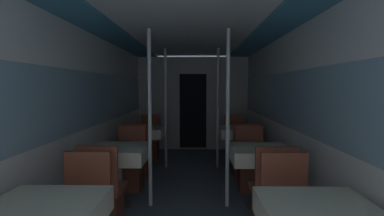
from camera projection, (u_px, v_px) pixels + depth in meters
The scene contains 20 objects.
wall_left at pixel (86, 115), 3.85m from camera, with size 0.05×8.67×2.21m.
wall_right at pixel (293, 115), 3.80m from camera, with size 0.05×8.67×2.21m.
ceiling_panel at pixel (189, 27), 3.74m from camera, with size 2.66×8.67×0.07m.
bulkhead_far at pixel (193, 104), 7.18m from camera, with size 2.60×0.09×2.21m.
dining_table_left_1 at pixel (118, 155), 3.77m from camera, with size 0.72×0.72×0.76m.
chair_left_near_1 at pixel (103, 202), 3.17m from camera, with size 0.42×0.42×0.92m.
chair_left_far_1 at pixel (130, 170), 4.41m from camera, with size 0.42×0.42×0.92m.
support_pole_left_1 at pixel (150, 119), 3.72m from camera, with size 0.05×0.05×2.21m.
dining_table_left_2 at pixel (144, 133), 5.59m from camera, with size 0.72×0.72×0.76m.
chair_left_near_2 at pixel (138, 160), 4.99m from camera, with size 0.42×0.42×0.92m.
chair_left_far_2 at pixel (150, 145), 6.24m from camera, with size 0.42×0.42×0.92m.
support_pole_left_2 at pixel (166, 108), 5.55m from camera, with size 0.05×0.05×2.21m.
dining_table_right_1 at pixel (260, 156), 3.73m from camera, with size 0.72×0.72×0.76m.
chair_right_near_1 at pixel (272, 203), 3.13m from camera, with size 0.42×0.42×0.92m.
chair_right_far_1 at pixel (251, 170), 4.38m from camera, with size 0.42×0.42×0.92m.
support_pole_right_1 at pixel (228, 119), 3.71m from camera, with size 0.05×0.05×2.21m.
dining_table_right_2 at pixel (239, 133), 5.56m from camera, with size 0.72×0.72×0.76m.
chair_right_near_2 at pixel (244, 160), 4.96m from camera, with size 0.42×0.42×0.92m.
chair_right_far_2 at pixel (235, 146), 6.21m from camera, with size 0.42×0.42×0.92m.
support_pole_right_2 at pixel (218, 108), 5.53m from camera, with size 0.05×0.05×2.21m.
Camera 1 is at (0.11, -0.87, 1.51)m, focal length 28.00 mm.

